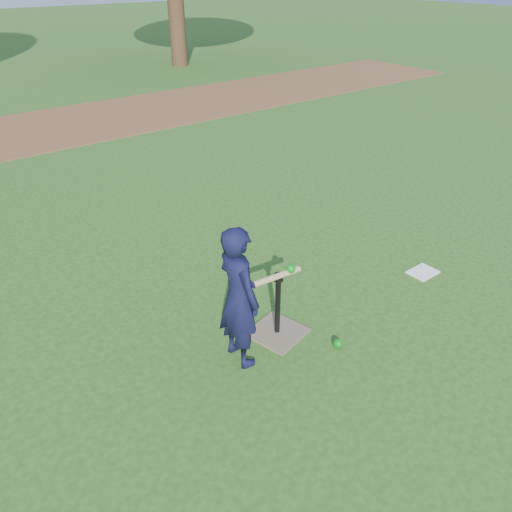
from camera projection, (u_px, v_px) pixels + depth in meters
ground at (242, 340)px, 4.32m from camera, size 80.00×80.00×0.00m
dirt_strip at (4, 136)px, 9.40m from camera, size 24.00×3.00×0.01m
child at (239, 297)px, 3.82m from camera, size 0.31×0.45×1.21m
wiffle_ball_ground at (338, 343)px, 4.21m from camera, size 0.08×0.08×0.08m
clipboard at (423, 272)px, 5.25m from camera, size 0.30×0.23×0.01m
batting_tee at (277, 323)px, 4.34m from camera, size 0.52×0.52×0.61m
swing_action at (271, 279)px, 3.99m from camera, size 0.63×0.13×0.11m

